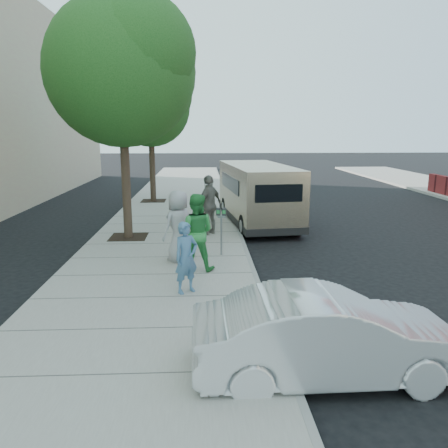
{
  "coord_description": "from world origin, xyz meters",
  "views": [
    {
      "loc": [
        0.17,
        -11.8,
        3.61
      ],
      "look_at": [
        0.75,
        -0.13,
        1.1
      ],
      "focal_mm": 35.0,
      "sensor_mm": 36.0,
      "label": 1
    }
  ],
  "objects_px": {
    "person_officer": "(186,258)",
    "person_striped_polo": "(209,205)",
    "person_green_shirt": "(196,232)",
    "parking_meter": "(221,221)",
    "sedan": "(329,336)",
    "person_gray_shirt": "(179,226)",
    "van": "(257,193)",
    "tree_far": "(151,103)",
    "tree_near": "(122,66)"
  },
  "relations": [
    {
      "from": "parking_meter",
      "to": "person_green_shirt",
      "type": "bearing_deg",
      "value": -108.94
    },
    {
      "from": "tree_far",
      "to": "person_green_shirt",
      "type": "xyz_separation_m",
      "value": [
        2.25,
        -11.17,
        -3.76
      ]
    },
    {
      "from": "tree_far",
      "to": "van",
      "type": "xyz_separation_m",
      "value": [
        4.54,
        -5.06,
        -3.66
      ]
    },
    {
      "from": "person_officer",
      "to": "person_gray_shirt",
      "type": "bearing_deg",
      "value": 61.65
    },
    {
      "from": "van",
      "to": "person_green_shirt",
      "type": "bearing_deg",
      "value": -117.08
    },
    {
      "from": "person_striped_polo",
      "to": "tree_far",
      "type": "bearing_deg",
      "value": -121.04
    },
    {
      "from": "tree_far",
      "to": "parking_meter",
      "type": "relative_size",
      "value": 4.8
    },
    {
      "from": "person_green_shirt",
      "to": "person_striped_polo",
      "type": "bearing_deg",
      "value": -85.93
    },
    {
      "from": "person_officer",
      "to": "person_green_shirt",
      "type": "relative_size",
      "value": 0.81
    },
    {
      "from": "tree_near",
      "to": "parking_meter",
      "type": "distance_m",
      "value": 5.77
    },
    {
      "from": "sedan",
      "to": "person_green_shirt",
      "type": "relative_size",
      "value": 2.07
    },
    {
      "from": "person_green_shirt",
      "to": "person_gray_shirt",
      "type": "bearing_deg",
      "value": -49.44
    },
    {
      "from": "tree_near",
      "to": "tree_far",
      "type": "bearing_deg",
      "value": 90.0
    },
    {
      "from": "tree_far",
      "to": "person_gray_shirt",
      "type": "xyz_separation_m",
      "value": [
        1.78,
        -10.37,
        -3.77
      ]
    },
    {
      "from": "person_green_shirt",
      "to": "tree_far",
      "type": "bearing_deg",
      "value": -68.59
    },
    {
      "from": "person_officer",
      "to": "sedan",
      "type": "bearing_deg",
      "value": -90.86
    },
    {
      "from": "person_officer",
      "to": "person_striped_polo",
      "type": "relative_size",
      "value": 0.78
    },
    {
      "from": "parking_meter",
      "to": "van",
      "type": "xyz_separation_m",
      "value": [
        1.6,
        4.82,
        0.1
      ]
    },
    {
      "from": "tree_near",
      "to": "tree_far",
      "type": "distance_m",
      "value": 7.63
    },
    {
      "from": "sedan",
      "to": "tree_far",
      "type": "bearing_deg",
      "value": 13.6
    },
    {
      "from": "person_green_shirt",
      "to": "van",
      "type": "bearing_deg",
      "value": -100.57
    },
    {
      "from": "parking_meter",
      "to": "person_green_shirt",
      "type": "xyz_separation_m",
      "value": [
        -0.69,
        -1.28,
        -0.01
      ]
    },
    {
      "from": "parking_meter",
      "to": "person_officer",
      "type": "xyz_separation_m",
      "value": [
        -0.88,
        -2.87,
        -0.2
      ]
    },
    {
      "from": "parking_meter",
      "to": "person_striped_polo",
      "type": "height_order",
      "value": "person_striped_polo"
    },
    {
      "from": "sedan",
      "to": "person_green_shirt",
      "type": "distance_m",
      "value": 5.24
    },
    {
      "from": "parking_meter",
      "to": "person_gray_shirt",
      "type": "xyz_separation_m",
      "value": [
        -1.16,
        -0.49,
        -0.02
      ]
    },
    {
      "from": "van",
      "to": "person_gray_shirt",
      "type": "distance_m",
      "value": 5.99
    },
    {
      "from": "person_officer",
      "to": "person_gray_shirt",
      "type": "height_order",
      "value": "person_gray_shirt"
    },
    {
      "from": "parking_meter",
      "to": "person_gray_shirt",
      "type": "bearing_deg",
      "value": -147.63
    },
    {
      "from": "tree_near",
      "to": "person_green_shirt",
      "type": "distance_m",
      "value": 6.11
    },
    {
      "from": "parking_meter",
      "to": "tree_near",
      "type": "bearing_deg",
      "value": 151.54
    },
    {
      "from": "tree_far",
      "to": "person_green_shirt",
      "type": "relative_size",
      "value": 3.34
    },
    {
      "from": "tree_near",
      "to": "van",
      "type": "height_order",
      "value": "tree_near"
    },
    {
      "from": "tree_near",
      "to": "van",
      "type": "xyz_separation_m",
      "value": [
        4.54,
        2.54,
        -4.32
      ]
    },
    {
      "from": "person_officer",
      "to": "person_striped_polo",
      "type": "xyz_separation_m",
      "value": [
        0.59,
        5.46,
        0.22
      ]
    },
    {
      "from": "parking_meter",
      "to": "person_striped_polo",
      "type": "bearing_deg",
      "value": 105.71
    },
    {
      "from": "person_green_shirt",
      "to": "sedan",
      "type": "bearing_deg",
      "value": 122.66
    },
    {
      "from": "sedan",
      "to": "person_gray_shirt",
      "type": "height_order",
      "value": "person_gray_shirt"
    },
    {
      "from": "parking_meter",
      "to": "person_officer",
      "type": "relative_size",
      "value": 0.86
    },
    {
      "from": "person_gray_shirt",
      "to": "person_officer",
      "type": "bearing_deg",
      "value": 54.76
    },
    {
      "from": "person_officer",
      "to": "person_green_shirt",
      "type": "height_order",
      "value": "person_green_shirt"
    },
    {
      "from": "tree_near",
      "to": "person_striped_polo",
      "type": "relative_size",
      "value": 3.74
    },
    {
      "from": "sedan",
      "to": "person_officer",
      "type": "xyz_separation_m",
      "value": [
        -2.2,
        3.23,
        0.27
      ]
    },
    {
      "from": "person_gray_shirt",
      "to": "person_striped_polo",
      "type": "relative_size",
      "value": 0.95
    },
    {
      "from": "tree_near",
      "to": "person_green_shirt",
      "type": "xyz_separation_m",
      "value": [
        2.25,
        -3.57,
        -4.43
      ]
    },
    {
      "from": "van",
      "to": "person_striped_polo",
      "type": "distance_m",
      "value": 2.93
    },
    {
      "from": "parking_meter",
      "to": "van",
      "type": "height_order",
      "value": "van"
    },
    {
      "from": "tree_near",
      "to": "sedan",
      "type": "bearing_deg",
      "value": -63.09
    },
    {
      "from": "parking_meter",
      "to": "person_officer",
      "type": "height_order",
      "value": "person_officer"
    },
    {
      "from": "van",
      "to": "sedan",
      "type": "xyz_separation_m",
      "value": [
        -0.29,
        -10.92,
        -0.56
      ]
    }
  ]
}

